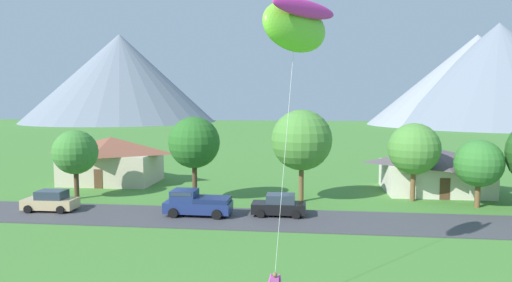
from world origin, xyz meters
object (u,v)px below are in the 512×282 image
Objects in this scene: tree_right_of_center at (479,163)px; pickup_truck_navy_east_side at (196,203)px; tree_far_right at (302,140)px; house_left_center at (112,159)px; kite_flyer_with_kite at (296,27)px; parked_car_tan_west_end at (51,201)px; parked_car_black_mid_west at (279,205)px; tree_center at (75,152)px; tree_left_of_center at (414,149)px; tree_near_left at (194,143)px; house_leftmost at (434,169)px.

tree_right_of_center is 23.80m from pickup_truck_navy_east_side.
tree_right_of_center is 15.01m from tree_far_right.
kite_flyer_with_kite is (20.86, -25.09, 9.78)m from house_left_center.
tree_far_right is at bearing 16.78° from parked_car_tan_west_end.
kite_flyer_with_kite reaches higher than pickup_truck_navy_east_side.
parked_car_black_mid_west is at bearing -163.42° from tree_right_of_center.
tree_center is at bearing -176.44° from tree_far_right.
tree_left_of_center is at bearing 158.25° from tree_right_of_center.
house_left_center is at bearing 129.74° from kite_flyer_with_kite.
tree_near_left reaches higher than pickup_truck_navy_east_side.
kite_flyer_with_kite reaches higher than parked_car_black_mid_west.
tree_near_left is (11.43, -7.92, 2.68)m from house_left_center.
tree_near_left is (-22.51, -7.08, 3.05)m from house_leftmost.
pickup_truck_navy_east_side is (-18.10, -7.56, -3.67)m from tree_left_of_center.
parked_car_tan_west_end is at bearing -155.41° from tree_near_left.
tree_left_of_center is 0.85× the size of tree_far_right.
house_left_center is (-33.94, 0.83, 0.37)m from house_leftmost.
house_leftmost is at bearing 106.27° from tree_right_of_center.
tree_right_of_center is (1.87, -6.40, 1.50)m from house_leftmost.
house_left_center is 12.98m from parked_car_tan_west_end.
house_leftmost is 0.74× the size of kite_flyer_with_kite.
kite_flyer_with_kite reaches higher than house_left_center.
parked_car_black_mid_west is (7.86, -4.24, -4.45)m from tree_near_left.
house_leftmost is 5.91m from tree_left_of_center.
tree_center is 20.71m from tree_far_right.
tree_left_of_center is at bearing 8.19° from tree_far_right.
tree_center is (-33.66, -7.19, 2.05)m from house_leftmost.
house_left_center is 36.55m from tree_right_of_center.
house_left_center is 1.49× the size of tree_left_of_center.
tree_near_left is 1.81× the size of parked_car_black_mid_west.
house_leftmost is 6.84m from tree_right_of_center.
house_leftmost is at bearing 37.70° from parked_car_black_mid_west.
parked_car_black_mid_west is (19.02, -4.13, -3.45)m from tree_center.
tree_far_right is 1.94× the size of parked_car_tan_west_end.
tree_right_of_center is (4.87, -1.94, -0.96)m from tree_left_of_center.
parked_car_tan_west_end is 12.17m from pickup_truck_navy_east_side.
house_leftmost is 2.39× the size of parked_car_tan_west_end.
kite_flyer_with_kite reaches higher than tree_right_of_center.
house_leftmost is 29.37m from kite_flyer_with_kite.
kite_flyer_with_kite is at bearing -90.18° from tree_far_right.
parked_car_tan_west_end is at bearing 179.94° from pickup_truck_navy_east_side.
house_leftmost is at bearing 56.10° from tree_left_of_center.
tree_right_of_center is 35.70m from parked_car_tan_west_end.
tree_far_right is at bearing -171.81° from tree_left_of_center.
kite_flyer_with_kite is at bearing -56.78° from pickup_truck_navy_east_side.
tree_center is 35.54m from tree_right_of_center.
parked_car_tan_west_end is 18.63m from parked_car_black_mid_west.
tree_center reaches higher than parked_car_black_mid_west.
house_left_center is 2.49× the size of parked_car_black_mid_west.
pickup_truck_navy_east_side is (-8.07, -6.12, -4.48)m from tree_far_right.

